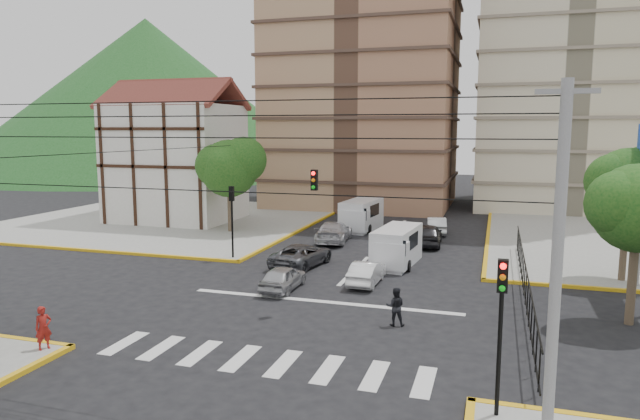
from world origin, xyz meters
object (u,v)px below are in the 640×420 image
at_px(traffic_light_se, 501,311).
at_px(van_right_lane, 396,248).
at_px(pedestrian_crosswalk, 395,307).
at_px(car_silver_front_left, 283,278).
at_px(van_left_lane, 361,216).
at_px(car_white_front_right, 367,273).
at_px(pedestrian_sw_corner, 43,328).
at_px(traffic_light_nw, 232,210).

bearing_deg(traffic_light_se, van_right_lane, 108.59).
bearing_deg(pedestrian_crosswalk, car_silver_front_left, -39.19).
height_order(van_left_lane, car_white_front_right, van_left_lane).
bearing_deg(traffic_light_se, pedestrian_sw_corner, 179.46).
bearing_deg(car_silver_front_left, car_white_front_right, -148.13).
distance_m(traffic_light_se, traffic_light_nw, 22.06).
distance_m(traffic_light_se, car_silver_front_left, 14.77).
xyz_separation_m(van_left_lane, pedestrian_crosswalk, (6.46, -21.31, -0.36)).
bearing_deg(pedestrian_sw_corner, car_white_front_right, -6.55).
bearing_deg(van_left_lane, traffic_light_nw, -106.26).
relative_size(traffic_light_nw, pedestrian_sw_corner, 2.79).
bearing_deg(pedestrian_crosswalk, van_left_lane, -82.88).
bearing_deg(van_left_lane, car_silver_front_left, -83.30).
bearing_deg(car_silver_front_left, traffic_light_nw, -44.09).
height_order(traffic_light_se, traffic_light_nw, same).
bearing_deg(car_white_front_right, car_silver_front_left, 32.30).
distance_m(traffic_light_nw, van_left_lane, 13.65).
relative_size(traffic_light_se, car_silver_front_left, 1.21).
xyz_separation_m(car_silver_front_left, pedestrian_sw_corner, (-5.27, -10.17, 0.32)).
xyz_separation_m(car_silver_front_left, pedestrian_crosswalk, (6.27, -3.54, 0.18)).
relative_size(van_right_lane, pedestrian_crosswalk, 3.20).
height_order(traffic_light_se, car_silver_front_left, traffic_light_se).
relative_size(car_silver_front_left, car_white_front_right, 0.98).
bearing_deg(pedestrian_sw_corner, traffic_light_nw, 29.63).
xyz_separation_m(traffic_light_se, van_left_lane, (-10.46, 28.09, -1.95)).
distance_m(traffic_light_se, pedestrian_sw_corner, 15.69).
height_order(traffic_light_se, car_white_front_right, traffic_light_se).
distance_m(car_silver_front_left, pedestrian_crosswalk, 7.20).
xyz_separation_m(traffic_light_se, traffic_light_nw, (-15.60, 15.60, 0.00)).
bearing_deg(traffic_light_nw, van_right_lane, 8.62).
bearing_deg(van_left_lane, pedestrian_sw_corner, -94.21).
height_order(pedestrian_sw_corner, pedestrian_crosswalk, pedestrian_sw_corner).
xyz_separation_m(van_right_lane, pedestrian_sw_corner, (-9.79, -16.95, -0.14)).
distance_m(traffic_light_nw, car_silver_front_left, 7.90).
xyz_separation_m(car_white_front_right, pedestrian_crosswalk, (2.50, -5.82, 0.19)).
bearing_deg(van_left_lane, van_right_lane, -60.72).
relative_size(car_silver_front_left, pedestrian_sw_corner, 2.31).
height_order(car_silver_front_left, pedestrian_sw_corner, pedestrian_sw_corner).
distance_m(traffic_light_nw, van_right_lane, 10.17).
xyz_separation_m(van_right_lane, pedestrian_crosswalk, (1.75, -10.31, -0.28)).
relative_size(van_right_lane, car_silver_front_left, 1.40).
bearing_deg(traffic_light_nw, pedestrian_crosswalk, -37.24).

